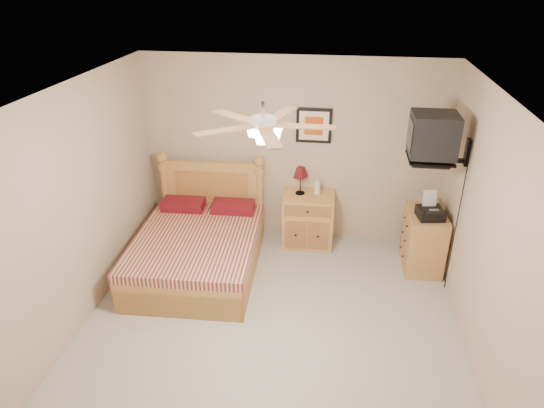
# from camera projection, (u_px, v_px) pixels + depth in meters

# --- Properties ---
(floor) EXTENTS (4.50, 4.50, 0.00)m
(floor) POSITION_uv_depth(u_px,v_px,m) (268.00, 339.00, 5.03)
(floor) COLOR #A29C92
(floor) RESTS_ON ground
(ceiling) EXTENTS (4.00, 4.50, 0.04)m
(ceiling) POSITION_uv_depth(u_px,v_px,m) (267.00, 101.00, 3.91)
(ceiling) COLOR white
(ceiling) RESTS_ON ground
(wall_back) EXTENTS (4.00, 0.04, 2.50)m
(wall_back) POSITION_uv_depth(u_px,v_px,m) (293.00, 151.00, 6.47)
(wall_back) COLOR tan
(wall_back) RESTS_ON ground
(wall_left) EXTENTS (0.04, 4.50, 2.50)m
(wall_left) POSITION_uv_depth(u_px,v_px,m) (65.00, 220.00, 4.73)
(wall_left) COLOR tan
(wall_left) RESTS_ON ground
(wall_right) EXTENTS (0.04, 4.50, 2.50)m
(wall_right) POSITION_uv_depth(u_px,v_px,m) (494.00, 251.00, 4.22)
(wall_right) COLOR tan
(wall_right) RESTS_ON ground
(bed) EXTENTS (1.51, 1.94, 1.22)m
(bed) POSITION_uv_depth(u_px,v_px,m) (196.00, 228.00, 5.88)
(bed) COLOR #9F6938
(bed) RESTS_ON ground
(nightstand) EXTENTS (0.69, 0.52, 0.73)m
(nightstand) POSITION_uv_depth(u_px,v_px,m) (308.00, 219.00, 6.61)
(nightstand) COLOR tan
(nightstand) RESTS_ON ground
(table_lamp) EXTENTS (0.26, 0.26, 0.38)m
(table_lamp) POSITION_uv_depth(u_px,v_px,m) (300.00, 180.00, 6.41)
(table_lamp) COLOR #540F16
(table_lamp) RESTS_ON nightstand
(lotion_bottle) EXTENTS (0.11, 0.11, 0.23)m
(lotion_bottle) POSITION_uv_depth(u_px,v_px,m) (318.00, 186.00, 6.43)
(lotion_bottle) COLOR silver
(lotion_bottle) RESTS_ON nightstand
(framed_picture) EXTENTS (0.46, 0.04, 0.46)m
(framed_picture) POSITION_uv_depth(u_px,v_px,m) (314.00, 126.00, 6.25)
(framed_picture) COLOR black
(framed_picture) RESTS_ON wall_back
(dresser) EXTENTS (0.47, 0.66, 0.77)m
(dresser) POSITION_uv_depth(u_px,v_px,m) (423.00, 240.00, 6.07)
(dresser) COLOR #B07947
(dresser) RESTS_ON ground
(fax_machine) EXTENTS (0.35, 0.36, 0.31)m
(fax_machine) POSITION_uv_depth(u_px,v_px,m) (431.00, 206.00, 5.72)
(fax_machine) COLOR black
(fax_machine) RESTS_ON dresser
(magazine_lower) EXTENTS (0.26, 0.30, 0.02)m
(magazine_lower) POSITION_uv_depth(u_px,v_px,m) (422.00, 203.00, 6.13)
(magazine_lower) COLOR #BBAF91
(magazine_lower) RESTS_ON dresser
(magazine_upper) EXTENTS (0.25, 0.30, 0.02)m
(magazine_upper) POSITION_uv_depth(u_px,v_px,m) (423.00, 200.00, 6.14)
(magazine_upper) COLOR gray
(magazine_upper) RESTS_ON magazine_lower
(wall_tv) EXTENTS (0.56, 0.46, 0.58)m
(wall_tv) POSITION_uv_depth(u_px,v_px,m) (447.00, 139.00, 5.19)
(wall_tv) COLOR black
(wall_tv) RESTS_ON wall_right
(ceiling_fan) EXTENTS (1.14, 1.14, 0.28)m
(ceiling_fan) POSITION_uv_depth(u_px,v_px,m) (263.00, 125.00, 3.80)
(ceiling_fan) COLOR white
(ceiling_fan) RESTS_ON ceiling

